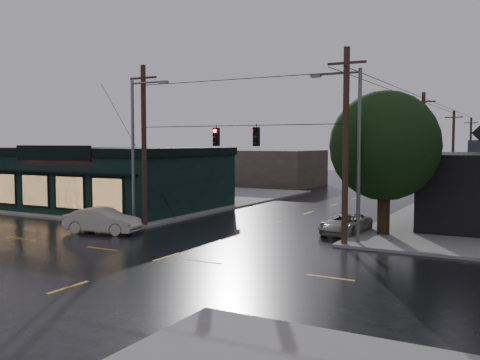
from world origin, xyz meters
The scene contains 15 objects.
ground_plane centered at (0.00, 0.00, 0.00)m, with size 160.00×160.00×0.00m, color black.
sidewalk_nw centered at (-20.00, 20.00, 0.07)m, with size 28.00×28.00×0.15m, color gray.
pizza_shop centered at (-15.00, 12.94, 2.56)m, with size 16.30×12.34×4.90m.
corner_tree centered at (7.56, 10.33, 5.15)m, with size 6.20×6.20×8.13m.
utility_pole_nw centered at (-6.50, 6.50, 0.00)m, with size 2.00×0.32×10.15m, color #2F2315, non-canonical shape.
utility_pole_ne centered at (6.50, 6.50, 0.00)m, with size 2.00×0.32×10.15m, color #2F2315, non-canonical shape.
utility_pole_far_a centered at (6.50, 28.00, 0.00)m, with size 2.00×0.32×9.65m, color #2F2315, non-canonical shape.
utility_pole_far_b centered at (6.50, 48.00, 0.00)m, with size 2.00×0.32×9.15m, color #2F2315, non-canonical shape.
utility_pole_far_c centered at (6.50, 68.00, 0.00)m, with size 2.00×0.32×9.15m, color #2F2315, non-canonical shape.
span_signal_assembly centered at (0.10, 6.50, 5.70)m, with size 13.00×0.48×1.23m.
streetlight_nw centered at (-6.80, 5.80, 0.00)m, with size 5.40×0.30×9.15m, color slate, non-canonical shape.
streetlight_ne centered at (7.00, 7.20, 0.00)m, with size 5.40×0.30×9.15m, color slate, non-canonical shape.
bg_building_west centered at (-14.00, 40.00, 2.20)m, with size 12.00×10.00×4.40m, color #3D322C.
sedan_cream centered at (-7.28, 3.54, 0.75)m, with size 1.59×4.56×1.50m, color #B3AC9D.
suv_silver centered at (5.39, 10.17, 0.60)m, with size 1.98×4.30×1.19m, color #99978D.
Camera 1 is at (14.90, -19.96, 5.34)m, focal length 40.00 mm.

